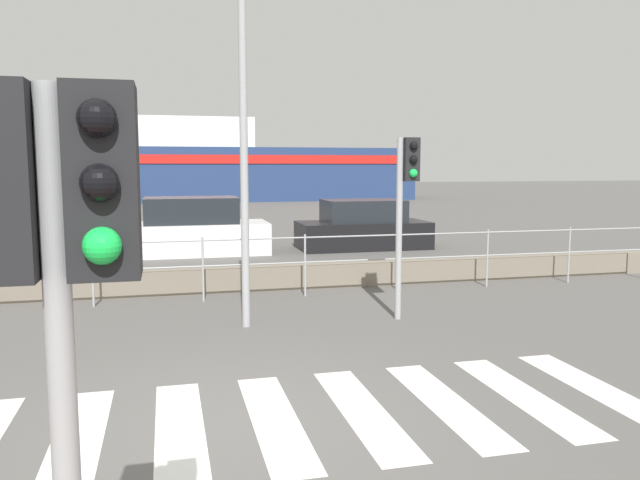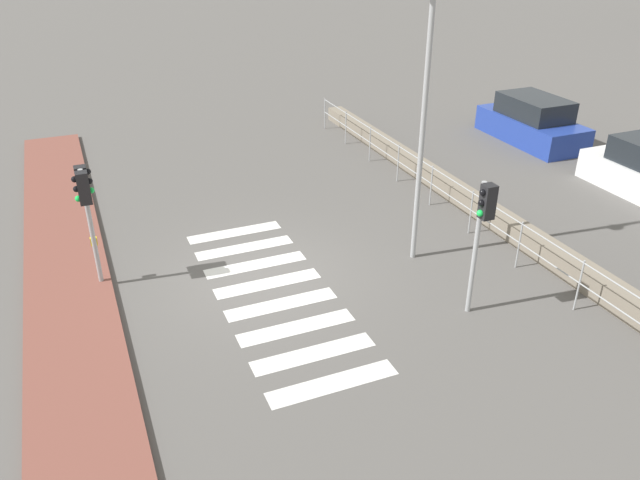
{
  "view_description": "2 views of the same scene",
  "coord_description": "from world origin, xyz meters",
  "px_view_note": "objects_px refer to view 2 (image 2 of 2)",
  "views": [
    {
      "loc": [
        -0.62,
        -5.73,
        2.46
      ],
      "look_at": [
        1.3,
        2.0,
        1.5
      ],
      "focal_mm": 35.0,
      "sensor_mm": 36.0,
      "label": 1
    },
    {
      "loc": [
        11.69,
        -3.47,
        7.33
      ],
      "look_at": [
        0.98,
        1.0,
        1.2
      ],
      "focal_mm": 35.0,
      "sensor_mm": 36.0,
      "label": 2
    }
  ],
  "objects_px": {
    "traffic_light_near": "(85,197)",
    "traffic_light_far": "(482,221)",
    "streetlamp": "(420,85)",
    "parked_car_blue": "(532,122)"
  },
  "relations": [
    {
      "from": "traffic_light_near",
      "to": "parked_car_blue",
      "type": "relative_size",
      "value": 0.67
    },
    {
      "from": "parked_car_blue",
      "to": "streetlamp",
      "type": "bearing_deg",
      "value": -55.15
    },
    {
      "from": "parked_car_blue",
      "to": "traffic_light_far",
      "type": "bearing_deg",
      "value": -44.91
    },
    {
      "from": "traffic_light_near",
      "to": "traffic_light_far",
      "type": "xyz_separation_m",
      "value": [
        4.06,
        6.88,
        -0.02
      ]
    },
    {
      "from": "parked_car_blue",
      "to": "traffic_light_near",
      "type": "bearing_deg",
      "value": -74.24
    },
    {
      "from": "streetlamp",
      "to": "parked_car_blue",
      "type": "relative_size",
      "value": 1.65
    },
    {
      "from": "traffic_light_near",
      "to": "traffic_light_far",
      "type": "distance_m",
      "value": 7.99
    },
    {
      "from": "traffic_light_far",
      "to": "traffic_light_near",
      "type": "bearing_deg",
      "value": -120.55
    },
    {
      "from": "traffic_light_near",
      "to": "streetlamp",
      "type": "distance_m",
      "value": 7.3
    },
    {
      "from": "traffic_light_near",
      "to": "traffic_light_far",
      "type": "bearing_deg",
      "value": 59.45
    }
  ]
}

